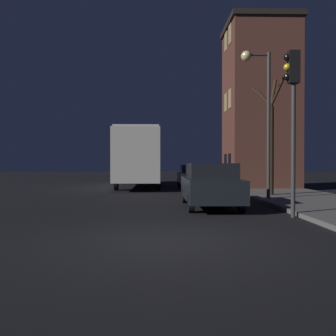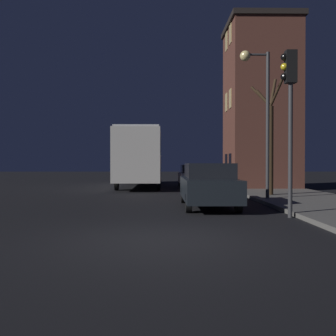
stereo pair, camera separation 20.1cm
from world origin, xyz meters
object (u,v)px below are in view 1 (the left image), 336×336
at_px(bare_tree, 270,137).
at_px(traffic_light, 292,99).
at_px(streetlamp, 260,97).
at_px(bus, 140,154).
at_px(car_mid_lane, 194,176).
at_px(car_near_lane, 210,185).

bearing_deg(bare_tree, traffic_light, -101.24).
relative_size(streetlamp, bus, 0.55).
bearing_deg(car_mid_lane, bus, 159.25).
distance_m(car_near_lane, car_mid_lane, 10.27).
xyz_separation_m(streetlamp, bus, (-5.21, 9.54, -2.03)).
xyz_separation_m(traffic_light, car_mid_lane, (-1.55, 12.68, -2.56)).
bearing_deg(traffic_light, streetlamp, 86.27).
bearing_deg(bare_tree, car_mid_lane, 112.43).
distance_m(traffic_light, bus, 14.85).
xyz_separation_m(bare_tree, car_mid_lane, (-2.74, 6.65, -1.91)).
bearing_deg(streetlamp, car_near_lane, -138.45).
bearing_deg(traffic_light, bare_tree, 78.76).
distance_m(bare_tree, car_near_lane, 5.16).
bearing_deg(car_mid_lane, bare_tree, -67.57).
height_order(traffic_light, car_near_lane, traffic_light).
relative_size(bare_tree, car_near_lane, 1.19).
relative_size(bare_tree, bus, 0.50).
bearing_deg(bus, streetlamp, -61.39).
bearing_deg(streetlamp, car_mid_lane, 102.51).
bearing_deg(car_near_lane, bare_tree, 48.79).
bearing_deg(bare_tree, car_near_lane, -131.21).
height_order(traffic_light, bare_tree, bare_tree).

